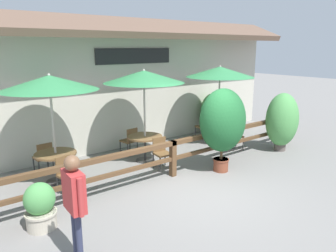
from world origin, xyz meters
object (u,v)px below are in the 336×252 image
Objects in this scene: dining_table_middle at (145,141)px; potted_plant_small_flowering at (223,121)px; patio_umbrella_near at (49,83)px; chair_near_streetside at (67,173)px; pedestrian at (74,195)px; dining_table_far at (218,126)px; chair_far_wallside at (204,126)px; chair_middle_wallside at (130,140)px; chair_middle_streetside at (161,152)px; potted_plant_entrance_palm at (282,120)px; patio_umbrella_far at (220,72)px; chair_far_streetside at (234,134)px; dining_table_near at (56,159)px; potted_plant_broad_leaf at (212,112)px; chair_near_wallside at (44,156)px; potted_plant_tall_tropical at (40,207)px; patio_umbrella_middle at (144,77)px.

dining_table_middle is 0.45× the size of potted_plant_small_flowering.
chair_near_streetside is at bearing -91.48° from patio_umbrella_near.
pedestrian reaches higher than dining_table_middle.
chair_near_streetside is 5.68m from dining_table_far.
chair_far_wallside is at bearing 12.85° from dining_table_middle.
chair_middle_wallside is (2.58, 1.49, 0.00)m from chair_near_streetside.
chair_middle_streetside is 0.45× the size of potted_plant_entrance_palm.
chair_near_streetside and chair_middle_wallside have the same top height.
chair_far_wallside is (3.01, 1.47, 0.00)m from chair_middle_streetside.
chair_near_streetside is 0.45× the size of potted_plant_entrance_palm.
potted_plant_entrance_palm is (1.03, -1.81, -1.48)m from patio_umbrella_far.
pedestrian is at bearing -146.47° from chair_far_streetside.
chair_middle_streetside is 1.00× the size of chair_far_wallside.
dining_table_near and dining_table_middle have the same top height.
potted_plant_entrance_palm is 0.83× the size of potted_plant_small_flowering.
potted_plant_broad_leaf is at bearing 93.21° from potted_plant_entrance_palm.
potted_plant_small_flowering is (1.17, -1.94, 0.77)m from dining_table_middle.
chair_near_wallside is 1.00× the size of chair_far_wallside.
chair_far_streetside reaches higher than dining_table_middle.
chair_far_streetside is at bearing -14.66° from dining_table_middle.
chair_far_streetside is 0.95× the size of potted_plant_tall_tropical.
dining_table_near is at bearing 63.08° from potted_plant_tall_tropical.
patio_umbrella_far is at bearing -135.00° from dining_table_far.
chair_far_streetside is at bearing -114.76° from potted_plant_broad_leaf.
chair_near_wallside is 0.38× the size of potted_plant_small_flowering.
patio_umbrella_middle is 3.01m from patio_umbrella_far.
chair_middle_streetside is at bearing 146.09° from chair_near_wallside.
potted_plant_small_flowering reaches higher than chair_far_streetside.
dining_table_middle is at bearing 97.99° from chair_middle_streetside.
pedestrian is at bearing -119.44° from chair_near_streetside.
chair_far_streetside is at bearing -8.47° from dining_table_near.
dining_table_middle is 1.18× the size of chair_far_streetside.
potted_plant_entrance_palm reaches higher than potted_plant_tall_tropical.
patio_umbrella_middle is 2.66× the size of dining_table_far.
potted_plant_small_flowering is at bearing -134.21° from patio_umbrella_far.
dining_table_middle is 0.58× the size of pedestrian.
potted_plant_broad_leaf is at bearing 9.03° from patio_umbrella_near.
potted_plant_small_flowering is at bearing 107.16° from chair_middle_wallside.
dining_table_middle is (2.61, -0.05, -1.87)m from patio_umbrella_near.
patio_umbrella_far reaches higher than chair_near_wallside.
dining_table_far is at bearing -4.82° from chair_near_streetside.
dining_table_far is (3.01, -0.05, -1.87)m from patio_umbrella_middle.
chair_far_streetside is (3.01, -0.79, -2.00)m from patio_umbrella_middle.
dining_table_far is 1.18× the size of chair_far_streetside.
potted_plant_small_flowering is at bearing -38.90° from chair_middle_streetside.
potted_plant_tall_tropical is 0.58× the size of potted_plant_broad_leaf.
potted_plant_broad_leaf is at bearing 77.91° from chair_far_streetside.
potted_plant_small_flowering is (3.80, -1.23, 0.90)m from chair_near_streetside.
chair_far_streetside is at bearing 145.98° from chair_middle_wallside.
patio_umbrella_near is at bearing -170.97° from potted_plant_broad_leaf.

